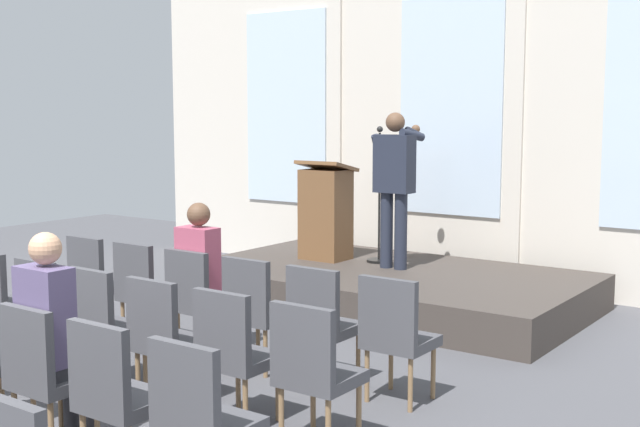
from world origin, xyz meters
The scene contains 22 objects.
rear_partition centered at (0.04, 6.84, 2.15)m, with size 9.43×0.14×4.30m.
stage_platform centered at (0.00, 5.36, 0.19)m, with size 4.20×2.37×0.39m, color #3F3833.
speaker centered at (0.00, 5.48, 1.38)m, with size 0.50×0.69×1.71m.
mic_stand centered at (-0.33, 5.70, 0.72)m, with size 0.28×0.28×1.55m.
lectern centered at (-0.94, 5.51, 0.94)m, with size 0.60×0.48×1.16m.
chair_r0_c0 centered at (-1.64, 2.71, 0.53)m, with size 0.46×0.44×0.94m.
chair_r0_c1 centered at (-0.99, 2.71, 0.53)m, with size 0.46×0.44×0.94m.
chair_r0_c2 centered at (-0.33, 2.71, 0.53)m, with size 0.46×0.44×0.94m.
audience_r0_c2 centered at (-0.33, 2.79, 0.74)m, with size 0.36×0.39×1.34m.
chair_r0_c3 centered at (0.33, 2.71, 0.53)m, with size 0.46×0.44×0.94m.
chair_r0_c4 centered at (0.99, 2.71, 0.53)m, with size 0.46×0.44×0.94m.
chair_r0_c5 centered at (1.64, 2.71, 0.53)m, with size 0.46×0.44×0.94m.
chair_r1_c0 centered at (-1.64, 1.70, 0.53)m, with size 0.46×0.44×0.94m.
chair_r1_c1 centered at (-0.99, 1.70, 0.53)m, with size 0.46×0.44×0.94m.
chair_r1_c2 centered at (-0.33, 1.70, 0.53)m, with size 0.46×0.44×0.94m.
chair_r1_c3 centered at (0.33, 1.70, 0.53)m, with size 0.46×0.44×0.94m.
chair_r1_c4 centered at (0.99, 1.70, 0.53)m, with size 0.46×0.44×0.94m.
chair_r1_c5 centered at (1.64, 1.70, 0.53)m, with size 0.46×0.44×0.94m.
chair_r2_c3 centered at (0.33, 0.70, 0.53)m, with size 0.46×0.44×0.94m.
audience_r2_c3 centered at (0.33, 0.78, 0.76)m, with size 0.36×0.39×1.38m.
chair_r2_c4 centered at (0.99, 0.70, 0.53)m, with size 0.46×0.44×0.94m.
chair_r2_c5 centered at (1.64, 0.70, 0.53)m, with size 0.46×0.44×0.94m.
Camera 1 is at (4.57, -2.32, 2.10)m, focal length 46.47 mm.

